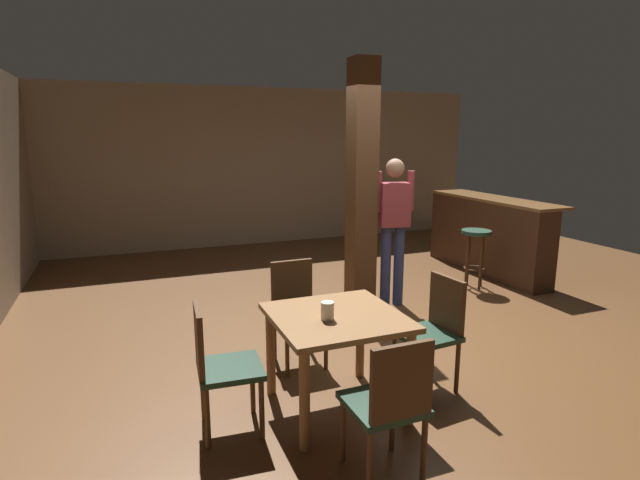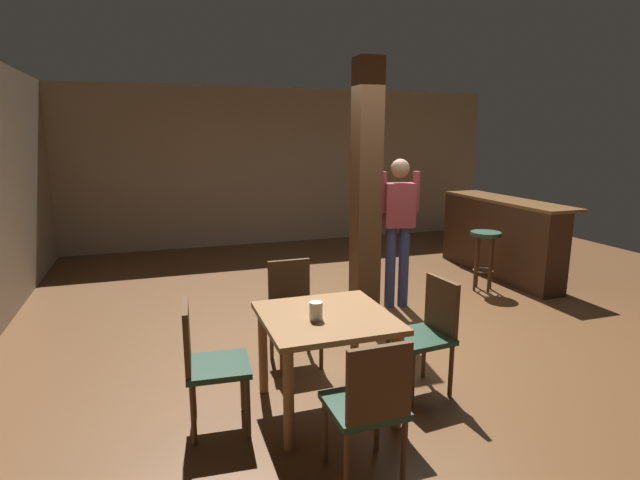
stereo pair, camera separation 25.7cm
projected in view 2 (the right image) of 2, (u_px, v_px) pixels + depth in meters
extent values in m
plane|color=brown|center=(398.00, 324.00, 5.32)|extent=(10.80, 10.80, 0.00)
cube|color=gray|center=(288.00, 167.00, 9.21)|extent=(8.00, 0.10, 2.80)
cube|color=#4C301C|center=(366.00, 188.00, 5.59)|extent=(0.28, 0.28, 2.80)
cube|color=brown|center=(326.00, 317.00, 3.55)|extent=(0.91, 0.91, 0.04)
cylinder|color=brown|center=(355.00, 338.00, 4.10)|extent=(0.07, 0.07, 0.69)
cylinder|color=brown|center=(263.00, 351.00, 3.86)|extent=(0.07, 0.07, 0.69)
cylinder|color=brown|center=(398.00, 381.00, 3.39)|extent=(0.07, 0.07, 0.69)
cylinder|color=brown|center=(289.00, 400.00, 3.15)|extent=(0.07, 0.07, 0.69)
cube|color=#1E3828|center=(420.00, 338.00, 3.85)|extent=(0.46, 0.46, 0.04)
cube|color=#4C301C|center=(442.00, 306.00, 3.88)|extent=(0.07, 0.38, 0.45)
cylinder|color=#4C301C|center=(412.00, 379.00, 3.67)|extent=(0.04, 0.04, 0.43)
cylinder|color=#4C301C|center=(387.00, 359.00, 3.98)|extent=(0.04, 0.04, 0.43)
cylinder|color=#4C301C|center=(451.00, 370.00, 3.81)|extent=(0.04, 0.04, 0.43)
cylinder|color=#4C301C|center=(424.00, 352.00, 4.12)|extent=(0.04, 0.04, 0.43)
cube|color=#1E3828|center=(364.00, 405.00, 2.88)|extent=(0.43, 0.43, 0.04)
cube|color=#4C301C|center=(379.00, 385.00, 2.66)|extent=(0.38, 0.04, 0.45)
cylinder|color=#4C301C|center=(325.00, 430.00, 3.04)|extent=(0.04, 0.04, 0.43)
cylinder|color=#4C301C|center=(377.00, 419.00, 3.15)|extent=(0.04, 0.04, 0.43)
cylinder|color=#4C301C|center=(347.00, 465.00, 2.71)|extent=(0.04, 0.04, 0.43)
cylinder|color=#4C301C|center=(404.00, 452.00, 2.83)|extent=(0.04, 0.04, 0.43)
cube|color=#1E3828|center=(218.00, 366.00, 3.37)|extent=(0.45, 0.45, 0.04)
cube|color=#4C301C|center=(187.00, 338.00, 3.28)|extent=(0.06, 0.38, 0.45)
cylinder|color=#4C301C|center=(243.00, 382.00, 3.63)|extent=(0.04, 0.04, 0.43)
cylinder|color=#4C301C|center=(248.00, 406.00, 3.29)|extent=(0.04, 0.04, 0.43)
cylinder|color=#4C301C|center=(193.00, 387.00, 3.54)|extent=(0.04, 0.04, 0.43)
cylinder|color=#4C301C|center=(193.00, 414.00, 3.21)|extent=(0.04, 0.04, 0.43)
cube|color=#1E3828|center=(296.00, 315.00, 4.32)|extent=(0.43, 0.43, 0.04)
cube|color=#4C301C|center=(289.00, 284.00, 4.45)|extent=(0.38, 0.04, 0.45)
cylinder|color=#4C301C|center=(321.00, 345.00, 4.26)|extent=(0.04, 0.04, 0.43)
cylinder|color=#4C301C|center=(282.00, 351.00, 4.14)|extent=(0.04, 0.04, 0.43)
cylinder|color=#4C301C|center=(309.00, 330.00, 4.58)|extent=(0.04, 0.04, 0.43)
cylinder|color=#4C301C|center=(271.00, 335.00, 4.47)|extent=(0.04, 0.04, 0.43)
cylinder|color=silver|center=(316.00, 311.00, 3.44)|extent=(0.09, 0.09, 0.13)
cube|color=maroon|center=(399.00, 205.00, 5.64)|extent=(0.37, 0.26, 0.50)
sphere|color=#997056|center=(400.00, 168.00, 5.55)|extent=(0.24, 0.24, 0.21)
cylinder|color=navy|center=(404.00, 267.00, 5.80)|extent=(0.14, 0.14, 0.95)
cylinder|color=navy|center=(390.00, 267.00, 5.78)|extent=(0.14, 0.14, 0.95)
cylinder|color=maroon|center=(416.00, 192.00, 5.63)|extent=(0.09, 0.09, 0.46)
cylinder|color=maroon|center=(383.00, 192.00, 5.58)|extent=(0.09, 0.09, 0.46)
cube|color=brown|center=(507.00, 200.00, 7.00)|extent=(0.56, 2.25, 0.04)
cube|color=#382114|center=(498.00, 239.00, 7.09)|extent=(0.36, 2.25, 1.05)
cylinder|color=#1E3828|center=(486.00, 234.00, 6.35)|extent=(0.38, 0.38, 0.05)
torus|color=#422816|center=(483.00, 270.00, 6.45)|extent=(0.27, 0.27, 0.02)
cylinder|color=#422816|center=(478.00, 261.00, 6.54)|extent=(0.03, 0.03, 0.72)
cylinder|color=#422816|center=(490.00, 265.00, 6.31)|extent=(0.03, 0.03, 0.72)
cylinder|color=#422816|center=(492.00, 262.00, 6.46)|extent=(0.03, 0.03, 0.72)
cylinder|color=#422816|center=(476.00, 264.00, 6.39)|extent=(0.03, 0.03, 0.72)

